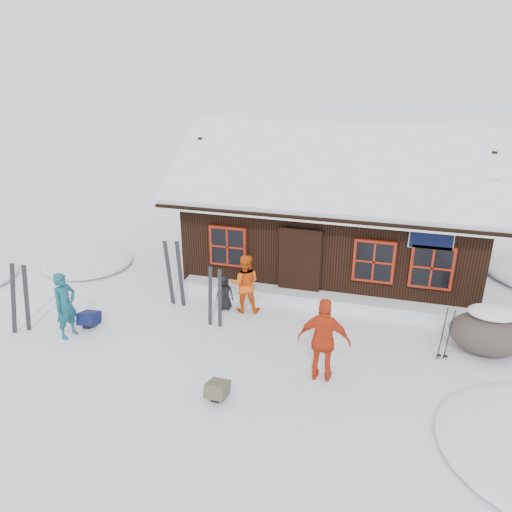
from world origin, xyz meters
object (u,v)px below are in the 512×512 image
Objects in this scene: ski_pair_left at (20,299)px; ski_poles at (446,335)px; skier_orange_right at (324,340)px; skier_crouched at (225,293)px; backpack_blue at (90,320)px; skier_teal at (65,305)px; skier_orange_left at (245,284)px; boulder at (489,332)px; backpack_olive at (217,392)px.

ski_poles is at bearing -10.31° from ski_pair_left.
skier_orange_right is 2.85m from ski_poles.
skier_crouched is 3.43m from backpack_blue.
skier_teal is 3.88m from skier_crouched.
boulder is (5.79, -0.36, -0.28)m from skier_orange_left.
ski_poles is at bearing 156.80° from skier_orange_left.
backpack_olive is at bearing -149.14° from boulder.
backpack_olive is (5.32, -1.12, -0.73)m from ski_pair_left.
ski_poles is (8.49, 1.36, -0.21)m from skier_teal.
ski_pair_left is 9.76m from ski_poles.
skier_teal is at bearing -13.62° from ski_pair_left.
ski_pair_left is at bearing -159.11° from skier_crouched.
ski_pair_left reaches higher than ski_poles.
skier_crouched reaches higher than backpack_olive.
skier_orange_left is at bearing 20.02° from backpack_blue.
ski_pair_left is (-1.15, -0.11, 0.05)m from skier_teal.
skier_orange_left is 4.92m from ski_poles.
backpack_blue is (-3.48, -1.76, -0.64)m from skier_orange_left.
skier_teal is 1.16m from ski_pair_left.
skier_crouched is 1.74× the size of backpack_blue.
ski_pair_left is at bearing -169.08° from boulder.
skier_orange_right is at bearing -18.56° from ski_pair_left.
skier_orange_left is 5.81m from boulder.
boulder is 6.18m from backpack_olive.
skier_teal is at bearing -152.22° from skier_crouched.
skier_orange_right reaches higher than boulder.
backpack_olive is (4.17, -1.22, -0.68)m from skier_teal.
backpack_olive is at bearing 31.28° from skier_orange_right.
skier_orange_right is 1.98× the size of skier_crouched.
skier_orange_left is 3.10× the size of backpack_olive.
skier_orange_right is 3.63× the size of backpack_olive.
skier_teal is 4.33m from skier_orange_left.
skier_crouched is at bearing -8.03° from skier_orange_left.
skier_orange_right reaches higher than backpack_olive.
backpack_olive is at bearing 85.84° from skier_orange_left.
skier_crouched is at bearing 107.55° from backpack_olive.
skier_orange_right is (2.37, -2.36, 0.13)m from skier_orange_left.
skier_teal is at bearing -116.17° from backpack_blue.
ski_pair_left is 1.66m from backpack_blue.
skier_orange_left reaches higher than backpack_blue.
backpack_olive is at bearing -93.37° from skier_teal.
boulder is 1.13m from ski_poles.
backpack_blue is 4.35m from backpack_olive.
boulder is 3.18× the size of backpack_blue.
skier_orange_left is at bearing -3.95° from skier_crouched.
ski_pair_left is (-7.19, -0.05, -0.05)m from skier_orange_right.
skier_orange_left reaches higher than ski_poles.
ski_pair_left reaches higher than backpack_olive.
ski_poles reaches higher than backpack_olive.
ski_pair_left is at bearing -0.22° from skier_orange_right.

